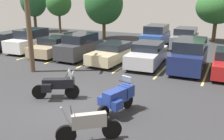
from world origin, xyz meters
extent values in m
cube|color=#2D2D30|center=(0.00, 0.00, -0.05)|extent=(44.00, 44.00, 0.10)
cylinder|color=black|center=(-0.48, 0.67, 0.34)|extent=(0.65, 0.42, 0.67)
cylinder|color=black|center=(-1.81, -0.02, 0.34)|extent=(0.65, 0.42, 0.67)
cube|color=black|center=(-1.15, 0.33, 0.74)|extent=(1.17, 0.86, 0.44)
cylinder|color=#B2B2B7|center=(-0.59, 0.62, 0.76)|extent=(0.49, 0.30, 1.14)
cylinder|color=black|center=(-0.66, 0.58, 1.14)|extent=(0.32, 0.57, 0.04)
cube|color=black|center=(-0.57, 0.63, 0.78)|extent=(0.60, 0.61, 0.40)
cube|color=#B2C1CC|center=(-0.53, 0.65, 1.18)|extent=(0.35, 0.46, 0.39)
cube|color=black|center=(-1.60, 0.46, 0.64)|extent=(0.50, 0.42, 0.36)
cube|color=black|center=(-1.29, -0.12, 0.64)|extent=(0.50, 0.42, 0.36)
cylinder|color=black|center=(2.23, 0.81, 0.30)|extent=(0.28, 0.61, 0.60)
cylinder|color=black|center=(1.80, -0.65, 0.30)|extent=(0.28, 0.61, 0.60)
cube|color=navy|center=(2.02, 0.08, 0.75)|extent=(0.75, 1.22, 0.55)
cylinder|color=#B2B2B7|center=(2.20, 0.69, 0.70)|extent=(0.20, 0.49, 1.08)
cylinder|color=black|center=(2.17, 0.62, 1.21)|extent=(0.61, 0.21, 0.04)
cube|color=navy|center=(2.20, 0.71, 0.81)|extent=(0.63, 0.57, 0.49)
cube|color=#B2C1CC|center=(2.22, 0.76, 1.25)|extent=(0.47, 0.28, 0.39)
cube|color=navy|center=(1.57, -0.15, 0.60)|extent=(0.35, 0.49, 0.36)
cube|color=navy|center=(2.27, -0.35, 0.60)|extent=(0.35, 0.49, 0.36)
cylinder|color=black|center=(1.48, -2.58, 0.33)|extent=(0.59, 0.51, 0.66)
cylinder|color=black|center=(2.65, -1.64, 0.33)|extent=(0.59, 0.51, 0.66)
cube|color=gray|center=(2.06, -2.11, 0.75)|extent=(1.02, 0.89, 0.48)
cylinder|color=#B2B2B7|center=(1.57, -2.50, 0.75)|extent=(0.44, 0.37, 1.13)
cylinder|color=black|center=(1.63, -2.45, 1.17)|extent=(0.42, 0.51, 0.04)
cube|color=#EAE066|center=(-11.01, 7.54, 0.00)|extent=(0.12, 5.09, 0.01)
cube|color=#EAE066|center=(-8.38, 7.54, 0.00)|extent=(0.12, 5.09, 0.01)
cube|color=#EAE066|center=(-5.75, 7.54, 0.00)|extent=(0.12, 5.09, 0.01)
cube|color=#EAE066|center=(-3.12, 7.54, 0.00)|extent=(0.12, 5.09, 0.01)
cube|color=#EAE066|center=(-0.48, 7.54, 0.00)|extent=(0.12, 5.09, 0.01)
cube|color=#EAE066|center=(2.15, 7.54, 0.00)|extent=(0.12, 5.09, 0.01)
cube|color=#EAE066|center=(4.78, 7.54, 0.00)|extent=(0.12, 5.09, 0.01)
cube|color=black|center=(-12.34, 7.53, 0.58)|extent=(2.16, 4.91, 0.75)
cube|color=black|center=(-12.37, 7.92, 1.20)|extent=(1.81, 2.23, 0.49)
cylinder|color=black|center=(-11.69, 9.21, 0.32)|extent=(0.27, 0.65, 0.63)
cylinder|color=black|center=(-13.24, 9.10, 0.32)|extent=(0.27, 0.65, 0.63)
cube|color=white|center=(-9.60, 7.74, 0.69)|extent=(1.98, 4.29, 0.97)
cube|color=black|center=(-9.62, 8.15, 1.52)|extent=(1.77, 2.71, 0.69)
cylinder|color=black|center=(-8.77, 6.33, 0.32)|extent=(0.25, 0.65, 0.64)
cylinder|color=black|center=(-10.32, 6.27, 0.32)|extent=(0.25, 0.65, 0.64)
cylinder|color=black|center=(-8.88, 9.20, 0.32)|extent=(0.25, 0.65, 0.64)
cylinder|color=black|center=(-10.43, 9.14, 0.32)|extent=(0.25, 0.65, 0.64)
cube|color=tan|center=(-6.89, 7.56, 0.56)|extent=(2.23, 4.63, 0.72)
cube|color=black|center=(-6.90, 7.73, 1.18)|extent=(1.92, 2.23, 0.51)
cylinder|color=black|center=(-5.95, 6.08, 0.31)|extent=(0.26, 0.63, 0.61)
cylinder|color=black|center=(-7.63, 5.97, 0.31)|extent=(0.26, 0.63, 0.61)
cylinder|color=black|center=(-6.15, 9.14, 0.31)|extent=(0.26, 0.63, 0.61)
cylinder|color=black|center=(-7.83, 9.03, 0.31)|extent=(0.26, 0.63, 0.61)
cube|color=#38383D|center=(-4.37, 7.51, 0.73)|extent=(1.90, 4.26, 1.05)
cube|color=black|center=(-4.37, 7.64, 1.56)|extent=(1.71, 2.63, 0.61)
cylinder|color=black|center=(-3.65, 6.06, 0.31)|extent=(0.24, 0.63, 0.62)
cylinder|color=black|center=(-5.17, 6.11, 0.31)|extent=(0.24, 0.63, 0.62)
cylinder|color=black|center=(-3.57, 8.92, 0.31)|extent=(0.24, 0.63, 0.62)
cylinder|color=black|center=(-5.09, 8.96, 0.31)|extent=(0.24, 0.63, 0.62)
cube|color=#C1B289|center=(-1.58, 7.54, 0.57)|extent=(2.16, 4.89, 0.72)
cube|color=black|center=(-1.57, 7.76, 1.15)|extent=(1.85, 2.36, 0.45)
cylinder|color=black|center=(-0.89, 5.87, 0.33)|extent=(0.26, 0.67, 0.65)
cylinder|color=black|center=(-2.48, 5.97, 0.33)|extent=(0.26, 0.67, 0.65)
cylinder|color=black|center=(-0.68, 9.11, 0.33)|extent=(0.26, 0.67, 0.65)
cylinder|color=black|center=(-2.27, 9.22, 0.33)|extent=(0.26, 0.67, 0.65)
cube|color=#B7B7BC|center=(0.88, 7.71, 0.65)|extent=(2.15, 4.71, 0.83)
cube|color=black|center=(0.87, 7.89, 1.32)|extent=(1.87, 2.26, 0.51)
cylinder|color=black|center=(1.79, 6.18, 0.36)|extent=(0.26, 0.72, 0.71)
cylinder|color=black|center=(0.15, 6.09, 0.36)|extent=(0.26, 0.72, 0.71)
cylinder|color=black|center=(1.62, 9.32, 0.36)|extent=(0.26, 0.72, 0.71)
cylinder|color=black|center=(-0.03, 9.23, 0.36)|extent=(0.26, 0.72, 0.71)
cube|color=navy|center=(3.62, 7.72, 0.75)|extent=(2.00, 4.48, 1.09)
cube|color=black|center=(3.62, 7.92, 1.63)|extent=(1.82, 3.12, 0.68)
cylinder|color=black|center=(4.47, 6.22, 0.31)|extent=(0.23, 0.62, 0.62)
cylinder|color=black|center=(2.83, 6.19, 0.31)|extent=(0.23, 0.62, 0.62)
cylinder|color=black|center=(4.41, 9.25, 0.31)|extent=(0.23, 0.62, 0.62)
cylinder|color=black|center=(2.77, 9.21, 0.31)|extent=(0.23, 0.62, 0.62)
cylinder|color=black|center=(5.24, 6.23, 0.30)|extent=(0.23, 0.61, 0.61)
cylinder|color=black|center=(5.16, 9.33, 0.30)|extent=(0.23, 0.61, 0.61)
cube|color=#2D519E|center=(-0.48, 14.51, 0.75)|extent=(2.13, 4.59, 1.09)
cube|color=black|center=(-0.49, 14.77, 1.64)|extent=(1.91, 3.12, 0.69)
cylinder|color=black|center=(0.43, 13.02, 0.31)|extent=(0.25, 0.64, 0.63)
cylinder|color=black|center=(-1.23, 12.94, 0.31)|extent=(0.25, 0.64, 0.63)
cylinder|color=black|center=(0.28, 16.07, 0.31)|extent=(0.25, 0.64, 0.63)
cylinder|color=black|center=(-1.38, 16.00, 0.31)|extent=(0.25, 0.64, 0.63)
cube|color=slate|center=(2.16, 14.62, 0.75)|extent=(1.93, 4.44, 1.06)
cube|color=black|center=(2.15, 14.98, 1.56)|extent=(1.75, 2.70, 0.56)
cylinder|color=black|center=(2.98, 13.13, 0.34)|extent=(0.23, 0.69, 0.69)
cylinder|color=black|center=(1.38, 13.11, 0.34)|extent=(0.23, 0.69, 0.69)
cylinder|color=black|center=(2.93, 16.13, 0.34)|extent=(0.23, 0.69, 0.69)
cylinder|color=black|center=(1.33, 16.11, 0.34)|extent=(0.23, 0.69, 0.69)
cylinder|color=brown|center=(-5.16, 3.22, 4.17)|extent=(0.30, 0.30, 8.34)
cylinder|color=#4C3823|center=(-17.91, 17.89, 0.96)|extent=(0.39, 0.39, 1.93)
ellipsoid|color=#23512D|center=(-17.91, 17.89, 4.01)|extent=(3.37, 3.37, 4.16)
cylinder|color=#4C3823|center=(4.27, 19.48, 0.92)|extent=(0.39, 0.39, 1.84)
ellipsoid|color=#285B28|center=(4.27, 19.48, 3.52)|extent=(4.12, 4.12, 3.36)
cylinder|color=#4C3823|center=(-6.88, 16.45, 0.78)|extent=(0.36, 0.36, 1.57)
ellipsoid|color=#1E4C23|center=(-6.88, 16.45, 3.75)|extent=(4.14, 4.14, 4.36)
cylinder|color=#4C3823|center=(-13.86, 17.84, 1.07)|extent=(0.28, 0.28, 2.15)
ellipsoid|color=#285B28|center=(-13.86, 17.84, 3.70)|extent=(3.11, 3.11, 3.10)
camera|label=1|loc=(5.83, -8.34, 4.57)|focal=40.30mm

